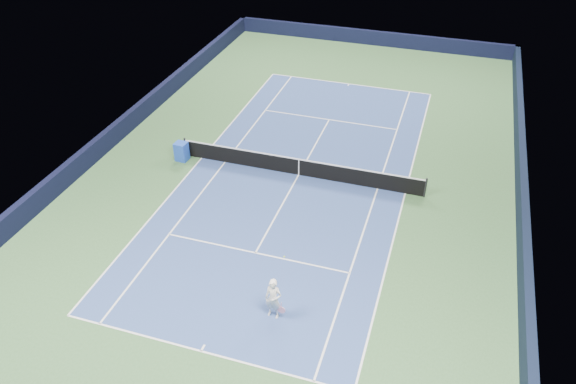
% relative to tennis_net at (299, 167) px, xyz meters
% --- Properties ---
extents(ground, '(40.00, 40.00, 0.00)m').
position_rel_tennis_net_xyz_m(ground, '(0.00, 0.00, -0.50)').
color(ground, '#365D33').
rests_on(ground, ground).
extents(wall_far, '(22.00, 0.35, 1.10)m').
position_rel_tennis_net_xyz_m(wall_far, '(0.00, 19.82, 0.05)').
color(wall_far, black).
rests_on(wall_far, ground).
extents(wall_right, '(0.35, 40.00, 1.10)m').
position_rel_tennis_net_xyz_m(wall_right, '(10.82, 0.00, 0.05)').
color(wall_right, black).
rests_on(wall_right, ground).
extents(wall_left, '(0.35, 40.00, 1.10)m').
position_rel_tennis_net_xyz_m(wall_left, '(-10.82, 0.00, 0.05)').
color(wall_left, black).
rests_on(wall_left, ground).
extents(court_surface, '(10.97, 23.77, 0.01)m').
position_rel_tennis_net_xyz_m(court_surface, '(0.00, 0.00, -0.50)').
color(court_surface, navy).
rests_on(court_surface, ground).
extents(baseline_far, '(10.97, 0.08, 0.00)m').
position_rel_tennis_net_xyz_m(baseline_far, '(0.00, 11.88, -0.50)').
color(baseline_far, white).
rests_on(baseline_far, ground).
extents(baseline_near, '(10.97, 0.08, 0.00)m').
position_rel_tennis_net_xyz_m(baseline_near, '(0.00, -11.88, -0.50)').
color(baseline_near, white).
rests_on(baseline_near, ground).
extents(sideline_doubles_right, '(0.08, 23.77, 0.00)m').
position_rel_tennis_net_xyz_m(sideline_doubles_right, '(5.49, 0.00, -0.50)').
color(sideline_doubles_right, white).
rests_on(sideline_doubles_right, ground).
extents(sideline_doubles_left, '(0.08, 23.77, 0.00)m').
position_rel_tennis_net_xyz_m(sideline_doubles_left, '(-5.49, 0.00, -0.50)').
color(sideline_doubles_left, white).
rests_on(sideline_doubles_left, ground).
extents(sideline_singles_right, '(0.08, 23.77, 0.00)m').
position_rel_tennis_net_xyz_m(sideline_singles_right, '(4.12, 0.00, -0.50)').
color(sideline_singles_right, white).
rests_on(sideline_singles_right, ground).
extents(sideline_singles_left, '(0.08, 23.77, 0.00)m').
position_rel_tennis_net_xyz_m(sideline_singles_left, '(-4.12, 0.00, -0.50)').
color(sideline_singles_left, white).
rests_on(sideline_singles_left, ground).
extents(service_line_far, '(8.23, 0.08, 0.00)m').
position_rel_tennis_net_xyz_m(service_line_far, '(0.00, 6.40, -0.50)').
color(service_line_far, white).
rests_on(service_line_far, ground).
extents(service_line_near, '(8.23, 0.08, 0.00)m').
position_rel_tennis_net_xyz_m(service_line_near, '(0.00, -6.40, -0.50)').
color(service_line_near, white).
rests_on(service_line_near, ground).
extents(center_service_line, '(0.08, 12.80, 0.00)m').
position_rel_tennis_net_xyz_m(center_service_line, '(0.00, 0.00, -0.50)').
color(center_service_line, white).
rests_on(center_service_line, ground).
extents(center_mark_far, '(0.08, 0.30, 0.00)m').
position_rel_tennis_net_xyz_m(center_mark_far, '(0.00, 11.73, -0.50)').
color(center_mark_far, white).
rests_on(center_mark_far, ground).
extents(center_mark_near, '(0.08, 0.30, 0.00)m').
position_rel_tennis_net_xyz_m(center_mark_near, '(0.00, -11.73, -0.50)').
color(center_mark_near, white).
rests_on(center_mark_near, ground).
extents(tennis_net, '(12.90, 0.10, 1.07)m').
position_rel_tennis_net_xyz_m(tennis_net, '(0.00, 0.00, 0.00)').
color(tennis_net, black).
rests_on(tennis_net, ground).
extents(sponsor_cube, '(0.67, 0.62, 1.03)m').
position_rel_tennis_net_xyz_m(sponsor_cube, '(-6.40, -0.47, 0.01)').
color(sponsor_cube, blue).
rests_on(sponsor_cube, ground).
extents(tennis_player, '(0.82, 1.27, 2.15)m').
position_rel_tennis_net_xyz_m(tennis_player, '(1.90, -9.53, 0.38)').
color(tennis_player, white).
rests_on(tennis_player, ground).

